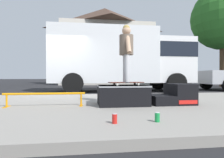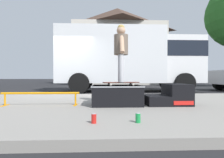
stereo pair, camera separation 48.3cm
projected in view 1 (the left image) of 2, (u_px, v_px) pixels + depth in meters
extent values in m
plane|color=black|center=(53.00, 96.00, 7.05)|extent=(140.00, 140.00, 0.00)
cube|color=gray|center=(28.00, 108.00, 4.08)|extent=(50.00, 5.00, 0.12)
cube|color=black|center=(122.00, 95.00, 4.13)|extent=(1.03, 0.81, 0.42)
cube|color=gray|center=(122.00, 86.00, 4.13)|extent=(1.05, 0.83, 0.03)
cube|color=black|center=(160.00, 99.00, 4.24)|extent=(0.46, 0.74, 0.20)
cube|color=black|center=(179.00, 94.00, 4.30)|extent=(0.46, 0.74, 0.45)
cube|color=red|center=(188.00, 102.00, 3.93)|extent=(0.41, 0.01, 0.08)
cylinder|color=orange|center=(45.00, 94.00, 3.89)|extent=(1.63, 0.04, 0.04)
cylinder|color=orange|center=(7.00, 101.00, 3.80)|extent=(0.04, 0.04, 0.26)
cube|color=orange|center=(7.00, 107.00, 3.80)|extent=(0.06, 0.28, 0.01)
cylinder|color=orange|center=(81.00, 99.00, 3.99)|extent=(0.04, 0.04, 0.26)
cube|color=orange|center=(81.00, 105.00, 3.99)|extent=(0.06, 0.28, 0.01)
cube|color=#4C1E14|center=(126.00, 82.00, 4.17)|extent=(0.80, 0.36, 0.02)
cylinder|color=silver|center=(135.00, 84.00, 4.34)|extent=(0.06, 0.04, 0.05)
cylinder|color=silver|center=(138.00, 84.00, 4.17)|extent=(0.06, 0.04, 0.05)
cylinder|color=silver|center=(114.00, 84.00, 4.17)|extent=(0.06, 0.04, 0.05)
cylinder|color=silver|center=(117.00, 84.00, 4.00)|extent=(0.06, 0.04, 0.05)
cylinder|color=silver|center=(126.00, 69.00, 4.24)|extent=(0.12, 0.12, 0.59)
cylinder|color=silver|center=(127.00, 68.00, 4.09)|extent=(0.12, 0.12, 0.59)
cylinder|color=#726051|center=(126.00, 45.00, 4.16)|extent=(0.30, 0.30, 0.43)
cylinder|color=tan|center=(125.00, 47.00, 4.35)|extent=(0.09, 0.26, 0.41)
cylinder|color=tan|center=(128.00, 44.00, 3.97)|extent=(0.09, 0.26, 0.41)
sphere|color=tan|center=(126.00, 31.00, 4.16)|extent=(0.19, 0.19, 0.19)
sphere|color=tan|center=(126.00, 28.00, 4.16)|extent=(0.16, 0.16, 0.16)
cylinder|color=#198C3F|center=(157.00, 117.00, 2.53)|extent=(0.07, 0.07, 0.12)
cylinder|color=silver|center=(157.00, 113.00, 2.53)|extent=(0.06, 0.06, 0.00)
cylinder|color=red|center=(115.00, 119.00, 2.45)|extent=(0.07, 0.07, 0.12)
cylinder|color=silver|center=(115.00, 114.00, 2.45)|extent=(0.06, 0.06, 0.00)
cube|color=silver|center=(103.00, 56.00, 9.49)|extent=(5.00, 2.35, 2.60)
cube|color=white|center=(169.00, 61.00, 9.95)|extent=(1.90, 2.16, 2.20)
cube|color=black|center=(169.00, 52.00, 9.95)|extent=(1.92, 2.19, 0.70)
cylinder|color=black|center=(158.00, 82.00, 11.11)|extent=(0.90, 0.28, 0.90)
cylinder|color=black|center=(177.00, 83.00, 8.78)|extent=(0.90, 0.28, 0.90)
cylinder|color=black|center=(76.00, 82.00, 10.48)|extent=(0.90, 0.28, 0.90)
cylinder|color=black|center=(73.00, 83.00, 8.15)|extent=(0.90, 0.28, 0.90)
cube|color=#B2B5BA|center=(223.00, 77.00, 10.47)|extent=(2.60, 1.85, 0.70)
cylinder|color=black|center=(206.00, 83.00, 11.34)|extent=(0.72, 0.24, 0.72)
cylinder|color=brown|center=(224.00, 63.00, 14.31)|extent=(0.56, 0.56, 3.62)
sphere|color=#286623|center=(224.00, 18.00, 14.28)|extent=(4.73, 4.73, 4.73)
cube|color=beige|center=(105.00, 57.00, 21.28)|extent=(9.00, 7.50, 6.00)
cube|color=#B2ADA3|center=(109.00, 70.00, 17.33)|extent=(9.00, 0.50, 2.80)
pyramid|color=#473328|center=(105.00, 19.00, 21.24)|extent=(9.54, 7.95, 2.40)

